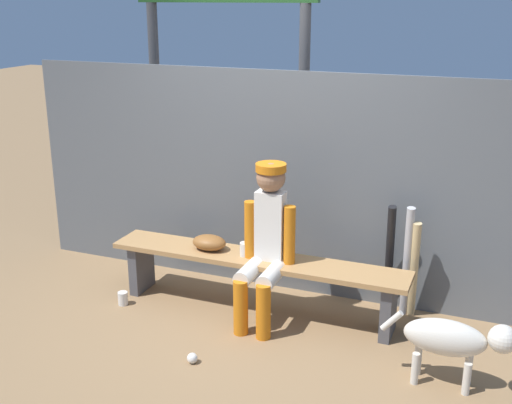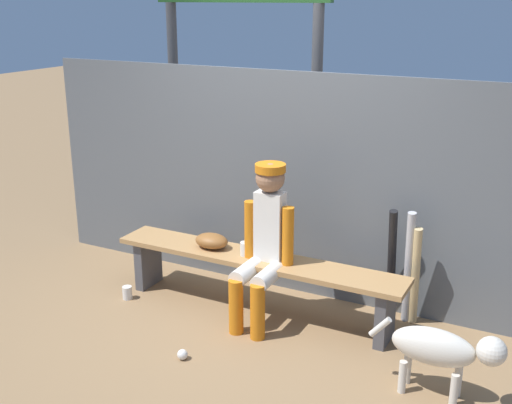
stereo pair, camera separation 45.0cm
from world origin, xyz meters
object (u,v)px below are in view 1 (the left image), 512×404
at_px(player_seated, 265,239).
at_px(dugout_bench, 256,269).
at_px(baseball, 192,358).
at_px(scoreboard, 232,11).
at_px(bat_wood_natural, 414,270).
at_px(bat_aluminum_silver, 407,262).
at_px(cup_on_bench, 245,249).
at_px(baseball_glove, 209,242).
at_px(dog, 454,340).
at_px(bat_aluminum_black, 389,257).
at_px(cup_on_ground, 123,298).

bearing_deg(player_seated, dugout_bench, 137.75).
xyz_separation_m(baseball, scoreboard, (-0.60, 2.10, 2.25)).
xyz_separation_m(player_seated, bat_wood_natural, (1.05, 0.45, -0.26)).
distance_m(bat_aluminum_silver, bat_wood_natural, 0.08).
height_order(baseball, cup_on_bench, cup_on_bench).
relative_size(baseball_glove, baseball, 3.78).
bearing_deg(bat_aluminum_silver, baseball_glove, -167.32).
relative_size(scoreboard, dog, 3.91).
relative_size(bat_aluminum_black, cup_on_bench, 8.33).
relative_size(player_seated, bat_wood_natural, 1.52).
relative_size(cup_on_ground, cup_on_bench, 1.00).
height_order(bat_aluminum_silver, cup_on_ground, bat_aluminum_silver).
height_order(dugout_bench, bat_wood_natural, bat_wood_natural).
bearing_deg(bat_aluminum_silver, cup_on_ground, -163.34).
bearing_deg(baseball, player_seated, 72.66).
bearing_deg(baseball_glove, cup_on_bench, -2.62).
bearing_deg(cup_on_ground, player_seated, 9.60).
xyz_separation_m(baseball_glove, bat_wood_natural, (1.58, 0.34, -0.12)).
bearing_deg(scoreboard, cup_on_bench, -62.72).
bearing_deg(cup_on_bench, scoreboard, 117.28).
height_order(baseball_glove, cup_on_ground, baseball_glove).
distance_m(baseball, cup_on_ground, 1.09).
xyz_separation_m(bat_aluminum_black, cup_on_bench, (-1.06, -0.42, 0.07)).
distance_m(bat_aluminum_black, baseball, 1.74).
relative_size(bat_wood_natural, scoreboard, 0.25).
distance_m(player_seated, cup_on_bench, 0.27).
xyz_separation_m(cup_on_bench, dog, (1.64, -0.48, -0.19)).
bearing_deg(bat_aluminum_black, cup_on_ground, -160.53).
relative_size(dugout_bench, scoreboard, 0.73).
xyz_separation_m(dugout_bench, bat_aluminum_silver, (1.11, 0.34, 0.10)).
relative_size(bat_aluminum_silver, baseball, 12.47).
bearing_deg(baseball, dugout_bench, 82.14).
bearing_deg(cup_on_bench, bat_wood_natural, 15.79).
bearing_deg(dog, cup_on_bench, 163.52).
xyz_separation_m(bat_wood_natural, baseball, (-1.29, -1.22, -0.37)).
distance_m(baseball_glove, cup_on_ground, 0.86).
distance_m(cup_on_ground, scoreboard, 2.72).
xyz_separation_m(baseball_glove, cup_on_bench, (0.32, -0.01, -0.00)).
xyz_separation_m(cup_on_ground, scoreboard, (0.33, 1.53, 2.23)).
height_order(player_seated, bat_wood_natural, player_seated).
distance_m(bat_wood_natural, scoreboard, 2.81).
bearing_deg(baseball, scoreboard, 106.02).
relative_size(bat_wood_natural, baseball, 10.96).
xyz_separation_m(bat_aluminum_black, cup_on_ground, (-2.02, -0.71, -0.40)).
distance_m(baseball, cup_on_bench, 0.99).
height_order(baseball, dog, dog).
xyz_separation_m(player_seated, baseball_glove, (-0.52, 0.11, -0.14)).
bearing_deg(bat_aluminum_silver, dugout_bench, -162.95).
relative_size(bat_aluminum_silver, scoreboard, 0.28).
xyz_separation_m(cup_on_ground, cup_on_bench, (0.96, 0.29, 0.47)).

